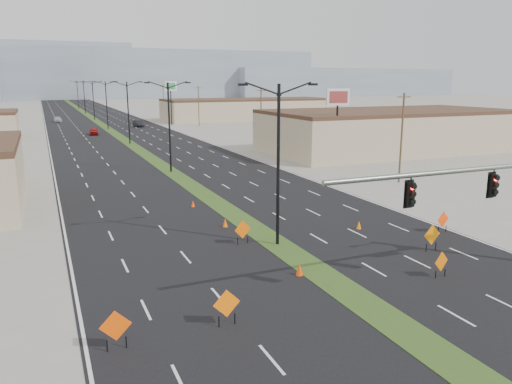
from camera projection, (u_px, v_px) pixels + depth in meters
name	position (u px, v px, depth m)	size (l,w,h in m)	color
ground	(401.00, 329.00, 20.88)	(600.00, 600.00, 0.00)	gray
road_surface	(106.00, 128.00, 110.56)	(25.00, 400.00, 0.02)	black
median_strip	(106.00, 128.00, 110.56)	(2.00, 400.00, 0.04)	#2C4A1A
building_se_near	(388.00, 132.00, 73.72)	(36.00, 18.00, 5.50)	tan
building_se_far	(247.00, 110.00, 133.60)	(44.00, 16.00, 5.00)	tan
mesa_center	(132.00, 74.00, 302.25)	(220.00, 50.00, 28.00)	gray
mesa_east	(338.00, 82.00, 348.24)	(160.00, 50.00, 18.00)	gray
mesa_backdrop	(5.00, 70.00, 292.82)	(140.00, 50.00, 32.00)	gray
streetlight_0	(278.00, 160.00, 30.46)	(5.15, 0.24, 10.02)	black
streetlight_1	(169.00, 124.00, 55.57)	(5.15, 0.24, 10.02)	black
streetlight_2	(128.00, 111.00, 80.68)	(5.15, 0.24, 10.02)	black
streetlight_3	(107.00, 103.00, 105.79)	(5.15, 0.24, 10.02)	black
streetlight_4	(93.00, 99.00, 130.90)	(5.15, 0.24, 10.02)	black
streetlight_5	(84.00, 96.00, 156.01)	(5.15, 0.24, 10.02)	black
streetlight_6	(78.00, 94.00, 181.12)	(5.15, 0.24, 10.02)	black
utility_pole_0	(402.00, 137.00, 49.98)	(1.60, 0.20, 9.00)	#4C3823
utility_pole_1	(261.00, 115.00, 81.36)	(1.60, 0.20, 9.00)	#4C3823
utility_pole_2	(199.00, 105.00, 112.75)	(1.60, 0.20, 9.00)	#4C3823
utility_pole_3	(164.00, 100.00, 144.14)	(1.60, 0.20, 9.00)	#4C3823
car_left	(94.00, 131.00, 95.63)	(1.58, 3.93, 1.34)	maroon
car_mid	(138.00, 123.00, 112.15)	(1.56, 4.46, 1.47)	black
car_far	(58.00, 120.00, 124.18)	(1.82, 4.49, 1.30)	#A0A5A9
construction_sign_0	(116.00, 327.00, 19.06)	(1.23, 0.05, 1.64)	#EF4B05
construction_sign_1	(227.00, 305.00, 20.97)	(1.23, 0.10, 1.63)	#FF6B05
construction_sign_2	(243.00, 230.00, 31.51)	(1.17, 0.26, 1.57)	#E65804
construction_sign_3	(441.00, 263.00, 26.16)	(1.06, 0.28, 1.44)	#E16604
construction_sign_4	(432.00, 236.00, 30.21)	(1.26, 0.14, 1.68)	orange
construction_sign_5	(443.00, 220.00, 33.98)	(1.11, 0.21, 1.49)	#FF3B05
cone_0	(299.00, 270.00, 26.57)	(0.40, 0.40, 0.66)	#E94104
cone_1	(225.00, 223.00, 35.37)	(0.36, 0.36, 0.61)	#F65D05
cone_2	(359.00, 225.00, 34.91)	(0.34, 0.34, 0.57)	orange
cone_3	(193.00, 204.00, 41.00)	(0.32, 0.32, 0.53)	#FF4805
pole_sign_east_near	(338.00, 103.00, 60.50)	(3.03, 0.66, 9.23)	black
pole_sign_east_far	(171.00, 89.00, 115.20)	(3.16, 1.54, 10.02)	black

